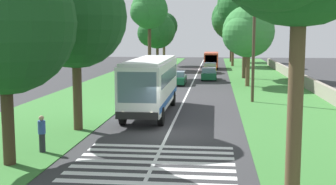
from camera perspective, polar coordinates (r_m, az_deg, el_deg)
ground at (r=24.44m, az=-0.00°, el=-5.28°), size 160.00×160.00×0.00m
grass_verge_left at (r=40.52m, az=-9.32°, el=-0.24°), size 120.00×8.00×0.04m
grass_verge_right at (r=39.48m, az=14.29°, el=-0.58°), size 120.00×8.00×0.04m
centre_line at (r=39.16m, az=2.33°, el=-0.44°), size 110.00×0.16×0.01m
coach_bus at (r=30.28m, az=-2.17°, el=1.31°), size 11.16×2.62×3.73m
zebra_crossing at (r=19.18m, az=-1.76°, el=-8.87°), size 5.85×6.80×0.01m
trailing_car_0 at (r=47.89m, az=1.20°, el=1.81°), size 4.30×1.78×1.43m
trailing_car_1 at (r=53.06m, az=5.25°, el=2.34°), size 4.30×1.78×1.43m
trailing_car_2 at (r=62.26m, az=5.38°, el=3.10°), size 4.30×1.78×1.43m
trailing_minibus_0 at (r=69.77m, az=5.53°, el=4.29°), size 6.00×2.14×2.53m
roadside_tree_left_0 at (r=55.20m, az=-2.49°, el=10.25°), size 5.55×4.54×10.46m
roadside_tree_left_1 at (r=25.45m, az=-11.94°, el=9.04°), size 6.86×5.67×9.13m
roadside_tree_left_2 at (r=66.89m, az=-1.53°, el=7.77°), size 6.67×5.45×8.54m
roadside_tree_left_3 at (r=19.32m, az=-20.44°, el=7.87°), size 6.93×5.81×8.72m
roadside_tree_left_4 at (r=76.61m, az=-0.58°, el=8.35°), size 5.64×4.62×8.97m
roadside_tree_right_0 at (r=55.13m, az=9.62°, el=10.75°), size 8.16×6.69×12.14m
roadside_tree_right_1 at (r=46.63m, az=10.01°, el=7.46°), size 6.64×5.32×8.25m
roadside_tree_right_3 at (r=75.54m, az=8.16°, el=9.14°), size 8.81×7.20×11.44m
roadside_tree_right_4 at (r=87.32m, az=7.97°, el=9.26°), size 7.31×6.30×11.48m
utility_pole at (r=35.77m, az=10.86°, el=5.98°), size 0.24×1.40×8.72m
roadside_wall at (r=44.89m, az=17.72°, el=1.01°), size 70.00×0.40×1.15m
pedestrian at (r=21.23m, az=-15.77°, el=-5.03°), size 0.34×0.34×1.69m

